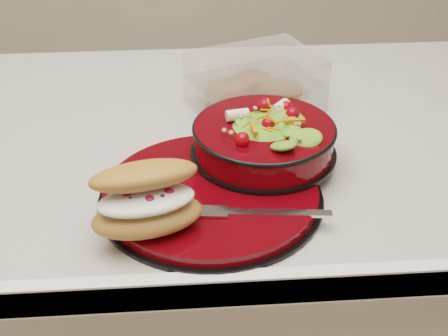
{
  "coord_description": "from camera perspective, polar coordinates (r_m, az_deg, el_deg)",
  "views": [
    {
      "loc": [
        -0.22,
        -0.92,
        1.42
      ],
      "look_at": [
        -0.17,
        -0.18,
        0.94
      ],
      "focal_mm": 50.0,
      "sensor_mm": 36.0,
      "label": 1
    }
  ],
  "objects": [
    {
      "name": "fork",
      "position": [
        0.83,
        3.13,
        -4.09
      ],
      "size": [
        0.18,
        0.04,
        0.0
      ],
      "rotation": [
        0.0,
        0.0,
        1.47
      ],
      "color": "silver",
      "rests_on": "dinner_plate"
    },
    {
      "name": "island_counter",
      "position": [
        1.35,
        6.63,
        -13.07
      ],
      "size": [
        1.24,
        0.74,
        0.9
      ],
      "color": "white",
      "rests_on": "ground"
    },
    {
      "name": "croissant",
      "position": [
        0.79,
        -7.1,
        -2.83
      ],
      "size": [
        0.16,
        0.12,
        0.09
      ],
      "rotation": [
        0.0,
        0.0,
        0.22
      ],
      "color": "#BE733A",
      "rests_on": "dinner_plate"
    },
    {
      "name": "pastry_box",
      "position": [
        1.12,
        2.79,
        7.78
      ],
      "size": [
        0.25,
        0.22,
        0.09
      ],
      "rotation": [
        0.0,
        0.0,
        0.36
      ],
      "color": "white",
      "rests_on": "island_counter"
    },
    {
      "name": "salad_bowl",
      "position": [
        0.94,
        3.68,
        3.07
      ],
      "size": [
        0.22,
        0.22,
        0.09
      ],
      "rotation": [
        0.0,
        0.0,
        0.0
      ],
      "color": "black",
      "rests_on": "dinner_plate"
    },
    {
      "name": "dinner_plate",
      "position": [
        0.88,
        -1.14,
        -2.4
      ],
      "size": [
        0.32,
        0.32,
        0.02
      ],
      "rotation": [
        0.0,
        0.0,
        -0.13
      ],
      "color": "black",
      "rests_on": "island_counter"
    }
  ]
}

